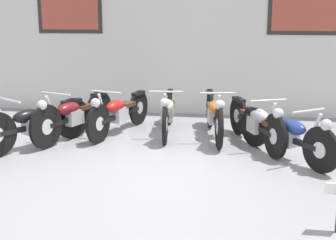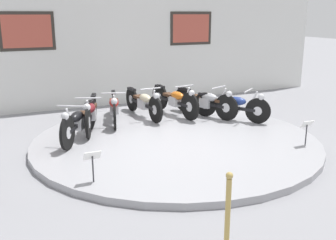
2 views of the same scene
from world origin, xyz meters
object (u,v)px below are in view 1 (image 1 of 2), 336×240
Objects in this scene: motorcycle_blue at (287,133)px; motorcycle_silver at (256,121)px; motorcycle_red at (119,112)px; motorcycle_cream at (167,111)px; motorcycle_orange at (214,113)px; motorcycle_maroon at (73,114)px; motorcycle_black at (34,122)px.

motorcycle_silver is at bearing 123.53° from motorcycle_blue.
motorcycle_red is 0.97× the size of motorcycle_cream.
motorcycle_cream is at bearing 169.77° from motorcycle_orange.
motorcycle_orange reaches higher than motorcycle_red.
motorcycle_orange is (2.25, 0.41, 0.00)m from motorcycle_maroon.
motorcycle_red is at bearing 169.71° from motorcycle_silver.
motorcycle_silver is at bearing -20.94° from motorcycle_cream.
motorcycle_black is 3.35m from motorcycle_silver.
motorcycle_black is 1.08× the size of motorcycle_blue.
motorcycle_maroon is 2.90m from motorcycle_silver.
motorcycle_red is 0.95× the size of motorcycle_orange.
motorcycle_black is at bearing -148.05° from motorcycle_cream.
motorcycle_orange is (0.79, -0.14, 0.02)m from motorcycle_cream.
motorcycle_orange is at bearing 0.09° from motorcycle_red.
motorcycle_red is 1.03× the size of motorcycle_silver.
motorcycle_red is 0.82m from motorcycle_cream.
motorcycle_silver reaches higher than motorcycle_cream.
motorcycle_orange is 1.25× the size of motorcycle_blue.
motorcycle_maroon is 1.55m from motorcycle_cream.
motorcycle_black is 2.83m from motorcycle_orange.
motorcycle_black is at bearing -159.07° from motorcycle_orange.
motorcycle_cream is 1.23× the size of motorcycle_blue.
motorcycle_cream reaches higher than motorcycle_red.
motorcycle_black is 2.18m from motorcycle_cream.
motorcycle_cream is at bearing 10.24° from motorcycle_red.
motorcycle_black is at bearing -169.71° from motorcycle_silver.
motorcycle_black is 1.45m from motorcycle_red.
motorcycle_blue is (3.69, -0.00, -0.02)m from motorcycle_black.
motorcycle_maroon is at bearing -159.15° from motorcycle_cream.
motorcycle_silver is at bearing -0.02° from motorcycle_maroon.
motorcycle_black reaches higher than motorcycle_silver.
motorcycle_orange reaches higher than motorcycle_blue.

